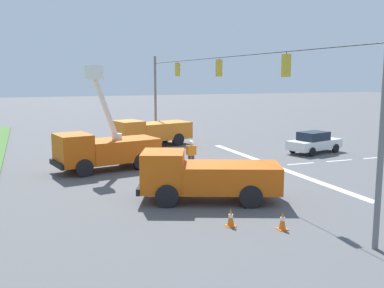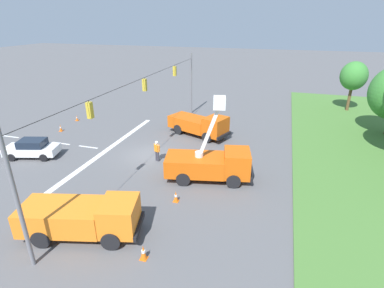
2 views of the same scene
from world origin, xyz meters
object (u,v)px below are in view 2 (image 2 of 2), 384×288
object	(u,v)px
utility_truck_bucket_lift	(211,162)
utility_truck_support_far	(82,216)
traffic_cone_foreground_left	(212,122)
traffic_cone_lane_edge_a	(143,252)
traffic_cone_mid_left	(77,118)
tree_far_west	(354,76)
utility_truck_support_near	(200,125)
traffic_cone_lane_edge_b	(176,196)
traffic_cone_mid_right	(200,118)
traffic_cone_foreground_right	(179,159)
traffic_cone_near_bucket	(61,128)
road_worker	(157,150)
sedan_white	(32,148)

from	to	relation	value
utility_truck_bucket_lift	utility_truck_support_far	size ratio (longest dim) A/B	0.98
traffic_cone_foreground_left	traffic_cone_lane_edge_a	bearing A→B (deg)	4.06
traffic_cone_mid_left	tree_far_west	bearing A→B (deg)	113.65
utility_truck_support_near	traffic_cone_mid_left	world-z (taller)	utility_truck_support_near
traffic_cone_lane_edge_b	traffic_cone_mid_left	bearing A→B (deg)	-126.57
utility_truck_bucket_lift	traffic_cone_lane_edge_a	size ratio (longest dim) A/B	8.05
tree_far_west	traffic_cone_mid_right	xyz separation A→B (m)	(9.25, -16.87, -4.05)
traffic_cone_mid_left	utility_truck_support_far	bearing A→B (deg)	37.52
traffic_cone_foreground_right	traffic_cone_near_bucket	xyz separation A→B (m)	(-3.35, -14.24, 0.03)
road_worker	traffic_cone_foreground_right	size ratio (longest dim) A/B	2.64
traffic_cone_lane_edge_a	traffic_cone_near_bucket	bearing A→B (deg)	-130.92
tree_far_west	utility_truck_bucket_lift	xyz separation A→B (m)	(22.07, -12.54, -3.06)
utility_truck_support_near	traffic_cone_mid_right	xyz separation A→B (m)	(-4.53, -1.23, -0.81)
utility_truck_support_near	traffic_cone_foreground_right	size ratio (longest dim) A/B	9.93
utility_truck_bucket_lift	traffic_cone_lane_edge_b	xyz separation A→B (m)	(3.50, -1.42, -0.97)
road_worker	traffic_cone_foreground_left	world-z (taller)	road_worker
road_worker	traffic_cone_lane_edge_a	distance (m)	10.98
utility_truck_support_near	traffic_cone_lane_edge_a	size ratio (longest dim) A/B	8.22
traffic_cone_foreground_right	traffic_cone_lane_edge_a	bearing A→B (deg)	9.87
utility_truck_support_near	traffic_cone_lane_edge_b	bearing A→B (deg)	8.09
utility_truck_support_near	traffic_cone_mid_right	bearing A→B (deg)	-164.76
utility_truck_support_far	road_worker	distance (m)	9.63
utility_truck_bucket_lift	traffic_cone_foreground_right	bearing A→B (deg)	-121.94
utility_truck_bucket_lift	traffic_cone_lane_edge_a	bearing A→B (deg)	-8.21
sedan_white	traffic_cone_foreground_right	xyz separation A→B (m)	(-2.59, 12.24, -0.46)
sedan_white	traffic_cone_near_bucket	bearing A→B (deg)	-161.32
sedan_white	utility_truck_bucket_lift	bearing A→B (deg)	92.48
traffic_cone_mid_left	traffic_cone_lane_edge_b	world-z (taller)	traffic_cone_lane_edge_b
tree_far_west	traffic_cone_near_bucket	bearing A→B (deg)	-60.66
traffic_cone_near_bucket	traffic_cone_mid_right	bearing A→B (deg)	120.11
traffic_cone_near_bucket	traffic_cone_lane_edge_a	distance (m)	21.29
traffic_cone_mid_left	traffic_cone_lane_edge_b	size ratio (longest dim) A/B	0.83
road_worker	traffic_cone_lane_edge_b	xyz separation A→B (m)	(5.17, 3.48, -0.63)
traffic_cone_foreground_left	traffic_cone_near_bucket	world-z (taller)	traffic_cone_near_bucket
sedan_white	traffic_cone_lane_edge_b	distance (m)	14.20
traffic_cone_foreground_right	traffic_cone_near_bucket	size ratio (longest dim) A/B	0.93
utility_truck_bucket_lift	traffic_cone_near_bucket	world-z (taller)	utility_truck_bucket_lift
sedan_white	traffic_cone_mid_left	distance (m)	9.76
traffic_cone_mid_right	tree_far_west	bearing A→B (deg)	118.74
traffic_cone_foreground_right	sedan_white	bearing A→B (deg)	-78.04
sedan_white	road_worker	world-z (taller)	road_worker
utility_truck_bucket_lift	traffic_cone_foreground_right	size ratio (longest dim) A/B	9.73
utility_truck_support_far	traffic_cone_foreground_left	world-z (taller)	utility_truck_support_far
traffic_cone_lane_edge_b	sedan_white	bearing A→B (deg)	-101.52
utility_truck_support_near	traffic_cone_mid_right	size ratio (longest dim) A/B	9.37
utility_truck_support_far	traffic_cone_lane_edge_b	world-z (taller)	utility_truck_support_far
utility_truck_support_far	sedan_white	bearing A→B (deg)	-125.47
utility_truck_support_far	traffic_cone_near_bucket	bearing A→B (deg)	-137.23
traffic_cone_mid_left	traffic_cone_lane_edge_b	xyz separation A→B (m)	(12.23, 16.49, 0.07)
traffic_cone_foreground_right	traffic_cone_near_bucket	distance (m)	14.63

